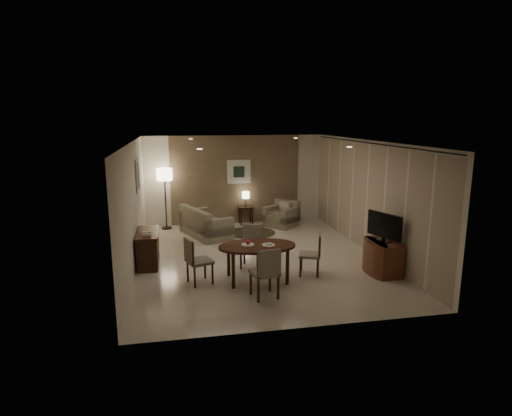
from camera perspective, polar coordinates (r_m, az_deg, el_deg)
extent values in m
cube|color=beige|center=(10.12, 0.22, -6.61)|extent=(5.50, 7.00, 0.00)
cube|color=white|center=(9.61, 0.23, 8.83)|extent=(5.50, 7.00, 0.00)
cube|color=#7E664E|center=(13.18, -2.75, 3.78)|extent=(5.50, 0.00, 2.70)
cube|color=white|center=(9.63, -16.04, 0.27)|extent=(0.00, 7.00, 2.70)
cube|color=white|center=(10.65, 14.90, 1.42)|extent=(0.00, 7.00, 2.70)
cube|color=#7E664E|center=(13.16, -2.74, 3.78)|extent=(3.96, 0.03, 2.70)
cylinder|color=black|center=(10.47, 14.94, 8.37)|extent=(0.03, 6.80, 0.03)
cube|color=silver|center=(13.12, -2.30, 4.85)|extent=(0.72, 0.03, 0.72)
cube|color=black|center=(13.10, -2.29, 4.85)|extent=(0.34, 0.01, 0.34)
cube|color=silver|center=(10.73, -15.51, 4.17)|extent=(0.03, 0.60, 0.80)
cube|color=gray|center=(10.73, -15.43, 4.18)|extent=(0.01, 0.46, 0.64)
cylinder|color=white|center=(7.64, -7.53, 7.80)|extent=(0.10, 0.10, 0.01)
cylinder|color=white|center=(8.30, 12.34, 7.96)|extent=(0.10, 0.10, 0.01)
cylinder|color=white|center=(11.23, -8.71, 9.08)|extent=(0.10, 0.10, 0.01)
cylinder|color=white|center=(11.69, 5.32, 9.28)|extent=(0.10, 0.10, 0.01)
cylinder|color=white|center=(8.57, -1.08, -4.91)|extent=(0.26, 0.26, 0.02)
cylinder|color=white|center=(8.55, 1.69, -4.95)|extent=(0.26, 0.26, 0.02)
sphere|color=#AA132B|center=(8.55, -1.08, -4.57)|extent=(0.09, 0.09, 0.09)
cube|color=white|center=(8.54, 1.69, -4.80)|extent=(0.12, 0.08, 0.03)
cylinder|color=#3A3520|center=(12.22, -0.52, -3.29)|extent=(1.32, 1.32, 0.01)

